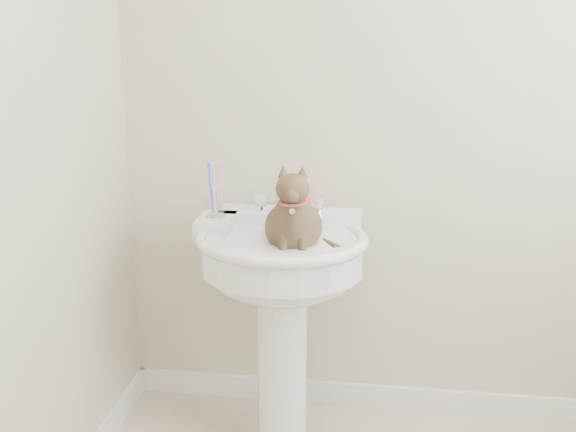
% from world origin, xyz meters
% --- Properties ---
extents(wall_back, '(2.20, 0.00, 2.50)m').
position_xyz_m(wall_back, '(0.00, 1.10, 1.25)').
color(wall_back, beige).
rests_on(wall_back, ground).
extents(baseboard_back, '(2.20, 0.02, 0.09)m').
position_xyz_m(baseboard_back, '(0.00, 1.09, 0.04)').
color(baseboard_back, white).
rests_on(baseboard_back, floor).
extents(pedestal_sink, '(0.59, 0.57, 0.81)m').
position_xyz_m(pedestal_sink, '(-0.48, 0.81, 0.63)').
color(pedestal_sink, white).
rests_on(pedestal_sink, floor).
extents(faucet, '(0.28, 0.12, 0.14)m').
position_xyz_m(faucet, '(-0.47, 0.95, 0.85)').
color(faucet, silver).
rests_on(faucet, pedestal_sink).
extents(soap_bar, '(0.10, 0.08, 0.03)m').
position_xyz_m(soap_bar, '(-0.42, 1.04, 0.82)').
color(soap_bar, red).
rests_on(soap_bar, pedestal_sink).
extents(toothbrush_cup, '(0.07, 0.07, 0.18)m').
position_xyz_m(toothbrush_cup, '(-0.71, 0.87, 0.85)').
color(toothbrush_cup, silver).
rests_on(toothbrush_cup, pedestal_sink).
extents(cat, '(0.20, 0.26, 0.38)m').
position_xyz_m(cat, '(-0.43, 0.75, 0.84)').
color(cat, '#503927').
rests_on(cat, pedestal_sink).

